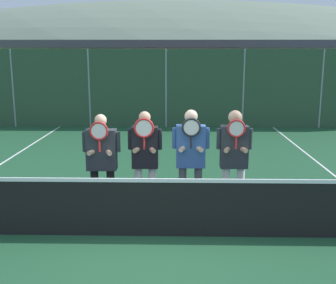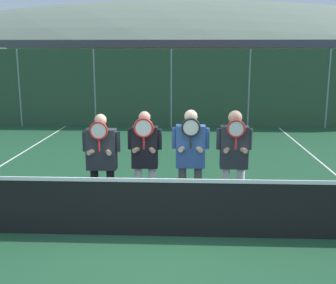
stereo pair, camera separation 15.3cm
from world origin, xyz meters
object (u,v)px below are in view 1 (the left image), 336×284
object	(u,v)px
car_left_of_center	(168,94)
player_rightmost	(234,155)
player_center_left	(145,156)
player_center_right	(191,154)
car_center	(274,95)
car_far_left	(62,95)
player_leftmost	(102,158)

from	to	relation	value
car_left_of_center	player_rightmost	bearing A→B (deg)	-83.47
player_center_left	player_center_right	distance (m)	0.75
car_center	car_far_left	bearing A→B (deg)	-178.24
car_far_left	car_center	bearing A→B (deg)	1.76
car_far_left	car_center	size ratio (longest dim) A/B	0.98
player_center_left	car_left_of_center	distance (m)	11.81
car_left_of_center	car_far_left	bearing A→B (deg)	-176.25
player_leftmost	car_left_of_center	distance (m)	11.91
car_far_left	car_left_of_center	xyz separation A→B (m)	(4.59, 0.30, 0.01)
player_leftmost	player_center_left	bearing A→B (deg)	6.78
player_rightmost	car_left_of_center	distance (m)	11.89
car_far_left	player_rightmost	bearing A→B (deg)	-62.68
player_center_left	player_center_right	bearing A→B (deg)	0.74
player_center_right	player_rightmost	xyz separation A→B (m)	(0.70, -0.01, -0.00)
player_center_right	car_center	bearing A→B (deg)	71.29
player_center_left	car_center	distance (m)	12.70
player_rightmost	player_center_right	bearing A→B (deg)	178.86
player_rightmost	car_far_left	bearing A→B (deg)	117.32
player_leftmost	player_center_left	xyz separation A→B (m)	(0.70, 0.08, 0.01)
player_leftmost	player_center_left	world-z (taller)	player_center_left
player_leftmost	player_rightmost	distance (m)	2.15
player_leftmost	car_far_left	xyz separation A→B (m)	(-3.79, 11.59, -0.14)
player_center_right	player_rightmost	world-z (taller)	player_center_right
player_rightmost	car_center	bearing A→B (deg)	74.44
player_rightmost	car_center	size ratio (longest dim) A/B	0.43
player_center_left	player_center_right	xyz separation A→B (m)	(0.75, 0.01, 0.03)
car_far_left	car_left_of_center	bearing A→B (deg)	3.75
car_left_of_center	car_center	size ratio (longest dim) A/B	0.96
car_far_left	player_center_left	bearing A→B (deg)	-68.67
player_leftmost	player_center_right	distance (m)	1.45
car_left_of_center	car_center	bearing A→B (deg)	-0.21
player_rightmost	car_far_left	xyz separation A→B (m)	(-5.94, 11.51, -0.18)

